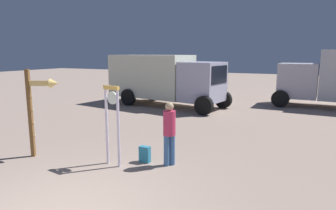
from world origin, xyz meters
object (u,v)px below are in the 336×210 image
at_px(backpack, 145,154).
at_px(box_truck_near, 163,78).
at_px(person_near_clock, 169,130).
at_px(arrow_sign, 39,101).
at_px(standing_clock, 112,118).

height_order(backpack, box_truck_near, box_truck_near).
bearing_deg(box_truck_near, person_near_clock, -62.51).
height_order(arrow_sign, person_near_clock, arrow_sign).
bearing_deg(backpack, standing_clock, -140.51).
distance_m(standing_clock, backpack, 1.32).
distance_m(arrow_sign, person_near_clock, 3.65).
relative_size(arrow_sign, backpack, 5.66).
relative_size(standing_clock, arrow_sign, 0.85).
xyz_separation_m(arrow_sign, person_near_clock, (3.47, 0.92, -0.66)).
distance_m(standing_clock, person_near_clock, 1.47).
relative_size(standing_clock, person_near_clock, 1.25).
relative_size(person_near_clock, box_truck_near, 0.24).
bearing_deg(person_near_clock, standing_clock, -155.28).
xyz_separation_m(person_near_clock, box_truck_near, (-4.12, 7.93, 0.61)).
relative_size(arrow_sign, box_truck_near, 0.35).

